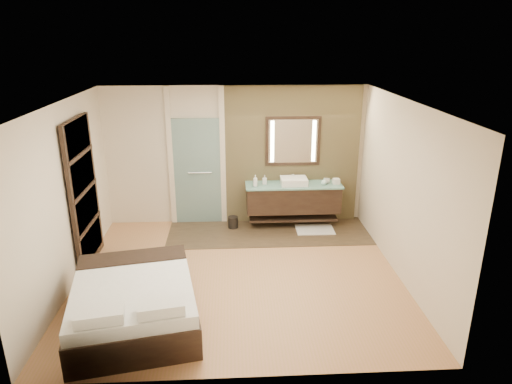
{
  "coord_description": "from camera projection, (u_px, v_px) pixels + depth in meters",
  "views": [
    {
      "loc": [
        -0.08,
        -6.34,
        3.62
      ],
      "look_at": [
        0.3,
        0.6,
        1.18
      ],
      "focal_mm": 32.0,
      "sensor_mm": 36.0,
      "label": 1
    }
  ],
  "objects": [
    {
      "name": "vanity",
      "position": [
        293.0,
        198.0,
        8.85
      ],
      "size": [
        1.85,
        0.55,
        0.88
      ],
      "color": "black",
      "rests_on": "stone_wall"
    },
    {
      "name": "cup",
      "position": [
        327.0,
        181.0,
        8.78
      ],
      "size": [
        0.13,
        0.13,
        0.09
      ],
      "primitive_type": "imported",
      "rotation": [
        0.0,
        0.0,
        0.1
      ],
      "color": "silver",
      "rests_on": "vanity"
    },
    {
      "name": "soap_bottle_a",
      "position": [
        255.0,
        181.0,
        8.59
      ],
      "size": [
        0.09,
        0.09,
        0.22
      ],
      "primitive_type": "imported",
      "rotation": [
        0.0,
        0.0,
        -0.02
      ],
      "color": "silver",
      "rests_on": "vanity"
    },
    {
      "name": "mirror_unit",
      "position": [
        293.0,
        141.0,
        8.72
      ],
      "size": [
        1.06,
        0.04,
        0.96
      ],
      "color": "black",
      "rests_on": "stone_wall"
    },
    {
      "name": "tissue_box",
      "position": [
        336.0,
        181.0,
        8.76
      ],
      "size": [
        0.13,
        0.13,
        0.1
      ],
      "primitive_type": "cube",
      "rotation": [
        0.0,
        0.0,
        0.08
      ],
      "color": "silver",
      "rests_on": "vanity"
    },
    {
      "name": "stone_wall",
      "position": [
        292.0,
        156.0,
        8.87
      ],
      "size": [
        2.6,
        0.08,
        2.7
      ],
      "primitive_type": "cube",
      "color": "tan",
      "rests_on": "floor"
    },
    {
      "name": "bath_mat",
      "position": [
        315.0,
        230.0,
        8.81
      ],
      "size": [
        0.73,
        0.51,
        0.02
      ],
      "primitive_type": "cube",
      "rotation": [
        0.0,
        0.0,
        -0.01
      ],
      "color": "white",
      "rests_on": "floor"
    },
    {
      "name": "floor",
      "position": [
        239.0,
        275.0,
        7.18
      ],
      "size": [
        5.0,
        5.0,
        0.0
      ],
      "primitive_type": "plane",
      "color": "#AE7C49",
      "rests_on": "ground"
    },
    {
      "name": "frosted_door",
      "position": [
        197.0,
        167.0,
        8.83
      ],
      "size": [
        1.1,
        0.12,
        2.7
      ],
      "color": "#A7D3CF",
      "rests_on": "floor"
    },
    {
      "name": "soap_bottle_b",
      "position": [
        265.0,
        180.0,
        8.72
      ],
      "size": [
        0.09,
        0.09,
        0.18
      ],
      "primitive_type": "imported",
      "rotation": [
        0.0,
        0.0,
        -0.09
      ],
      "color": "#B2B2B2",
      "rests_on": "vanity"
    },
    {
      "name": "waste_bin",
      "position": [
        233.0,
        222.0,
        8.88
      ],
      "size": [
        0.21,
        0.21,
        0.24
      ],
      "primitive_type": "cylinder",
      "rotation": [
        0.0,
        0.0,
        -0.1
      ],
      "color": "black",
      "rests_on": "floor"
    },
    {
      "name": "tile_strip",
      "position": [
        269.0,
        232.0,
        8.71
      ],
      "size": [
        3.8,
        1.3,
        0.01
      ],
      "primitive_type": "cube",
      "color": "#34281C",
      "rests_on": "floor"
    },
    {
      "name": "shoji_partition",
      "position": [
        84.0,
        193.0,
        7.21
      ],
      "size": [
        0.06,
        1.2,
        2.4
      ],
      "color": "black",
      "rests_on": "floor"
    },
    {
      "name": "bed",
      "position": [
        134.0,
        303.0,
        5.91
      ],
      "size": [
        1.85,
        2.16,
        0.73
      ],
      "rotation": [
        0.0,
        0.0,
        0.19
      ],
      "color": "black",
      "rests_on": "floor"
    },
    {
      "name": "soap_bottle_c",
      "position": [
        324.0,
        181.0,
        8.69
      ],
      "size": [
        0.12,
        0.12,
        0.13
      ],
      "primitive_type": "imported",
      "rotation": [
        0.0,
        0.0,
        -0.12
      ],
      "color": "#ACD9D8",
      "rests_on": "vanity"
    }
  ]
}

